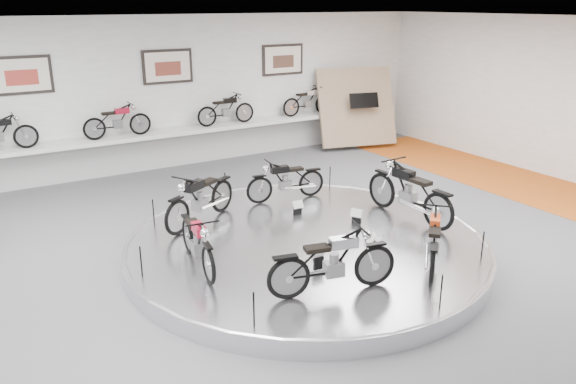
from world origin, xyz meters
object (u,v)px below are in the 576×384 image
shelf (175,132)px  bike_a (409,191)px  display_platform (307,246)px  bike_e (333,261)px  bike_d (197,241)px  bike_f (434,239)px  bike_c (200,198)px  bike_b (286,180)px

shelf → bike_a: 6.94m
display_platform → bike_e: 2.06m
bike_d → bike_e: bearing=44.1°
bike_f → bike_c: bearing=79.5°
display_platform → bike_b: bearing=69.0°
display_platform → bike_a: bearing=-4.4°
bike_b → bike_e: (-1.51, -3.78, 0.05)m
bike_d → bike_a: bearing=95.4°
bike_e → bike_f: size_ratio=1.09×
display_platform → shelf: (0.00, 6.40, 0.85)m
display_platform → bike_d: (-2.08, -0.03, 0.60)m
bike_d → bike_f: 3.72m
bike_a → bike_f: (-1.11, -1.76, -0.10)m
bike_c → bike_d: bike_c is taller
bike_a → bike_e: (-2.98, -1.63, -0.06)m
bike_a → bike_d: (-4.31, 0.15, -0.10)m
bike_e → bike_c: bearing=112.5°
bike_c → shelf: bearing=-134.4°
bike_a → bike_c: bearing=58.8°
bike_b → bike_e: 4.07m
display_platform → bike_b: bike_b is taller
bike_b → bike_f: 3.92m
shelf → bike_b: bearing=-80.2°
bike_b → bike_f: bearing=102.8°
shelf → bike_a: bike_a is taller
display_platform → bike_e: size_ratio=3.84×
shelf → bike_e: bearing=-95.2°
bike_d → bike_e: size_ratio=0.92×
bike_b → bike_d: 3.47m
display_platform → bike_b: (0.76, 1.98, 0.59)m
bike_d → shelf: bearing=169.4°
bike_a → bike_f: 2.08m
shelf → bike_d: size_ratio=7.21×
shelf → display_platform: bearing=-90.0°
bike_c → bike_f: size_ratio=1.11×
shelf → bike_a: size_ratio=5.88×
bike_b → bike_d: size_ratio=0.98×
shelf → bike_e: bike_e is taller
display_platform → bike_d: bearing=-179.3°
bike_a → bike_d: bike_a is taller
bike_c → bike_d: (-0.79, -1.73, -0.05)m
display_platform → bike_f: bike_f is taller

